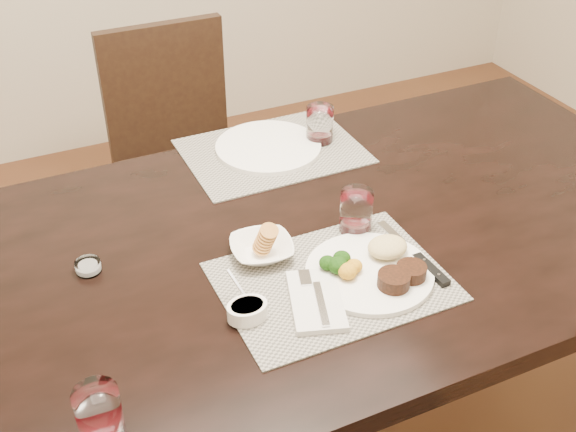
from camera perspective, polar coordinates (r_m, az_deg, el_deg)
name	(u,v)px	position (r m, az deg, el deg)	size (l,w,h in m)	color
dining_table	(297,267)	(1.67, 0.75, -4.03)	(2.00, 1.00, 0.75)	black
chair_far	(179,147)	(2.49, -8.62, 5.39)	(0.42, 0.42, 0.90)	black
placemat_near	(332,281)	(1.50, 3.52, -5.18)	(0.46, 0.34, 0.00)	gray
placemat_far	(273,151)	(1.94, -1.23, 5.14)	(0.46, 0.34, 0.00)	gray
dinner_plate	(376,268)	(1.51, 6.94, -4.12)	(0.27, 0.27, 0.05)	white
napkin_fork	(316,300)	(1.44, 2.23, -6.66)	(0.15, 0.20, 0.02)	silver
steak_knife	(423,262)	(1.56, 10.62, -3.60)	(0.03, 0.25, 0.01)	silver
cracker_bowl	(262,248)	(1.55, -2.09, -2.57)	(0.15, 0.15, 0.06)	white
sauce_ramekin	(247,310)	(1.40, -3.24, -7.43)	(0.08, 0.12, 0.06)	white
wine_glass_near	(356,213)	(1.62, 5.39, 0.22)	(0.07, 0.07, 0.10)	silver
far_plate	(268,147)	(1.94, -1.57, 5.49)	(0.28, 0.28, 0.01)	white
wine_glass_far	(320,126)	(1.96, 2.52, 7.12)	(0.07, 0.07, 0.10)	silver
wine_glass_side	(100,417)	(1.23, -14.66, -15.10)	(0.07, 0.07, 0.10)	silver
salt_cellar	(88,267)	(1.57, -15.51, -3.90)	(0.05, 0.05, 0.02)	silver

